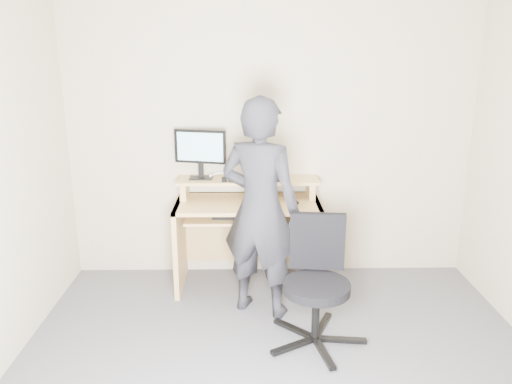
{
  "coord_description": "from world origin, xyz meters",
  "views": [
    {
      "loc": [
        -0.2,
        -2.51,
        1.98
      ],
      "look_at": [
        -0.14,
        1.05,
        0.95
      ],
      "focal_mm": 35.0,
      "sensor_mm": 36.0,
      "label": 1
    }
  ],
  "objects_px": {
    "desk": "(248,221)",
    "person": "(260,209)",
    "office_chair": "(317,277)",
    "monitor": "(200,150)"
  },
  "relations": [
    {
      "from": "desk",
      "to": "person",
      "type": "bearing_deg",
      "value": -80.35
    },
    {
      "from": "office_chair",
      "to": "person",
      "type": "relative_size",
      "value": 0.52
    },
    {
      "from": "monitor",
      "to": "office_chair",
      "type": "height_order",
      "value": "monitor"
    },
    {
      "from": "desk",
      "to": "office_chair",
      "type": "distance_m",
      "value": 1.05
    },
    {
      "from": "person",
      "to": "desk",
      "type": "bearing_deg",
      "value": -56.61
    },
    {
      "from": "desk",
      "to": "person",
      "type": "height_order",
      "value": "person"
    },
    {
      "from": "person",
      "to": "office_chair",
      "type": "bearing_deg",
      "value": 157.12
    },
    {
      "from": "desk",
      "to": "monitor",
      "type": "height_order",
      "value": "monitor"
    },
    {
      "from": "office_chair",
      "to": "person",
      "type": "xyz_separation_m",
      "value": [
        -0.38,
        0.4,
        0.36
      ]
    },
    {
      "from": "desk",
      "to": "monitor",
      "type": "distance_m",
      "value": 0.74
    }
  ]
}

